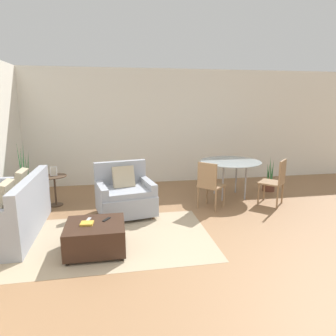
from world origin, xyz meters
name	(u,v)px	position (x,y,z in m)	size (l,w,h in m)	color
ground_plane	(179,260)	(0.00, 0.00, 0.00)	(20.00, 20.00, 0.00)	#936B47
wall_back	(145,127)	(0.00, 3.90, 1.38)	(12.00, 0.06, 2.75)	white
area_rug	(113,239)	(-0.82, 0.76, 0.00)	(2.86, 1.86, 0.01)	tan
couch	(12,214)	(-2.31, 1.22, 0.31)	(0.83, 1.85, 0.91)	#999EA8
armchair	(125,195)	(-0.60, 1.74, 0.35)	(1.09, 1.01, 0.91)	#999EA8
ottoman	(96,236)	(-1.05, 0.43, 0.22)	(0.77, 0.70, 0.39)	#382319
book_stack	(87,223)	(-1.15, 0.43, 0.41)	(0.18, 0.16, 0.03)	gold
tv_remote_primary	(89,219)	(-1.14, 0.58, 0.40)	(0.07, 0.14, 0.01)	#B7B7BC
tv_remote_secondary	(106,219)	(-0.90, 0.54, 0.40)	(0.12, 0.15, 0.01)	black
potted_plant	(27,193)	(-2.45, 2.54, 0.25)	(0.38, 0.38, 1.25)	#333338
side_table	(55,185)	(-1.91, 2.46, 0.42)	(0.46, 0.46, 0.59)	#4C3828
picture_frame	(54,171)	(-1.91, 2.46, 0.68)	(0.13, 0.07, 0.18)	silver
dining_table	(230,165)	(1.62, 2.41, 0.69)	(1.26, 1.26, 0.76)	#99A8AD
dining_chair_near_left	(209,182)	(0.95, 1.73, 0.52)	(0.59, 0.59, 0.90)	#93704C
dining_chair_near_right	(276,179)	(2.30, 1.73, 0.52)	(0.59, 0.59, 0.90)	#93704C
potted_plant_small	(269,183)	(2.66, 2.64, 0.18)	(0.27, 0.27, 0.80)	brown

